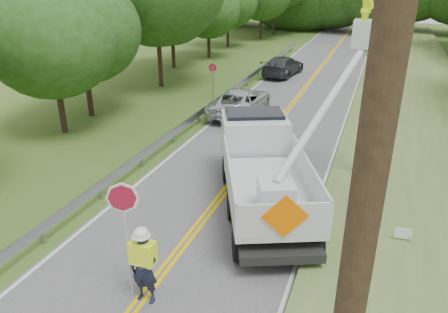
% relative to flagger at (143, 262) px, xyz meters
% --- Properties ---
extents(ground, '(140.00, 140.00, 0.00)m').
position_rel_flagger_xyz_m(ground, '(-0.13, 0.09, -1.17)').
color(ground, '#2E4F1E').
rests_on(ground, ground).
extents(road, '(7.20, 96.00, 0.03)m').
position_rel_flagger_xyz_m(road, '(-0.13, 14.09, -1.16)').
color(road, '#4F4E51').
rests_on(road, ground).
extents(guardrail, '(0.18, 48.00, 0.77)m').
position_rel_flagger_xyz_m(guardrail, '(-4.15, 15.00, -0.62)').
color(guardrail, '#919599').
rests_on(guardrail, ground).
extents(utility_poles, '(1.60, 43.30, 10.00)m').
position_rel_flagger_xyz_m(utility_poles, '(4.87, 17.11, 4.10)').
color(utility_poles, black).
rests_on(utility_poles, ground).
extents(tall_grass_verge, '(7.00, 96.00, 0.30)m').
position_rel_flagger_xyz_m(tall_grass_verge, '(6.97, 14.09, -1.02)').
color(tall_grass_verge, '#4B6631').
rests_on(tall_grass_verge, ground).
extents(flagger, '(1.19, 0.48, 3.24)m').
position_rel_flagger_xyz_m(flagger, '(0.00, 0.00, 0.00)').
color(flagger, '#191E33').
rests_on(flagger, road).
extents(bucket_truck, '(5.75, 8.09, 7.33)m').
position_rel_flagger_xyz_m(bucket_truck, '(1.34, 6.62, 0.49)').
color(bucket_truck, black).
rests_on(bucket_truck, road).
extents(suv_silver, '(2.63, 5.58, 1.54)m').
position_rel_flagger_xyz_m(suv_silver, '(-2.58, 15.47, -0.38)').
color(suv_silver, silver).
rests_on(suv_silver, road).
extents(suv_darkgrey, '(2.76, 5.40, 1.50)m').
position_rel_flagger_xyz_m(suv_darkgrey, '(-2.55, 26.28, -0.40)').
color(suv_darkgrey, '#36393D').
rests_on(suv_darkgrey, road).
extents(stop_sign_permanent, '(0.50, 0.19, 2.45)m').
position_rel_flagger_xyz_m(stop_sign_permanent, '(-5.05, 17.40, 0.45)').
color(stop_sign_permanent, '#919599').
rests_on(stop_sign_permanent, ground).
extents(yard_sign, '(0.49, 0.08, 0.71)m').
position_rel_flagger_xyz_m(yard_sign, '(6.12, 4.60, -0.66)').
color(yard_sign, white).
rests_on(yard_sign, ground).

